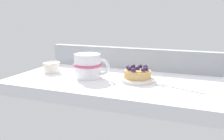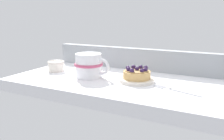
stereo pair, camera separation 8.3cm
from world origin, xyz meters
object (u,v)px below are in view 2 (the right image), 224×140
object	(u,v)px
raspberry_tart	(137,73)
dessert_fork	(176,90)
coffee_mug	(89,65)
dessert_plate	(137,80)
sugar_bowl	(57,66)

from	to	relation	value
raspberry_tart	dessert_fork	xyz separation A→B (cm)	(14.10, -4.34, -2.45)
coffee_mug	dessert_fork	distance (cm)	31.79
dessert_plate	raspberry_tart	distance (cm)	2.22
dessert_plate	sugar_bowl	distance (cm)	34.22
dessert_plate	coffee_mug	xyz separation A→B (cm)	(-17.37, -2.19, 3.77)
raspberry_tart	sugar_bowl	xyz separation A→B (cm)	(-34.18, 0.07, -0.62)
sugar_bowl	dessert_plate	bearing A→B (deg)	-0.13
dessert_plate	dessert_fork	bearing A→B (deg)	-17.08
raspberry_tart	dessert_fork	bearing A→B (deg)	-17.10
raspberry_tart	coffee_mug	bearing A→B (deg)	-172.78
coffee_mug	sugar_bowl	size ratio (longest dim) A/B	2.03
dessert_plate	dessert_fork	size ratio (longest dim) A/B	0.79
raspberry_tart	sugar_bowl	distance (cm)	34.18
dessert_fork	sugar_bowl	size ratio (longest dim) A/B	2.26
dessert_plate	sugar_bowl	world-z (taller)	sugar_bowl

